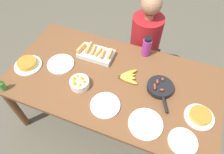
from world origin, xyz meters
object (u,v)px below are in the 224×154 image
Objects in this scene: skillet at (160,88)px; empty_plate_far_left at (105,105)px; empty_plate_near_front at (183,142)px; hot_sauce_bottle at (2,85)px; person_figure at (144,50)px; empty_plate_far_right at (61,64)px; melon_tray at (96,53)px; empty_plate_mid_edge at (146,124)px; banana_bunch at (127,77)px; fruit_bowl_mango at (79,83)px; frittata_plate_center at (200,116)px; frittata_plate_side at (28,64)px; water_bottle at (147,47)px.

skillet is 1.40× the size of empty_plate_far_left.
empty_plate_near_front is at bearing 8.80° from skillet.
person_figure is at bearing 50.48° from hot_sauce_bottle.
empty_plate_far_right is (-1.20, 0.33, -0.00)m from empty_plate_near_front.
melon_tray is 0.57m from empty_plate_far_left.
skillet is at bearing 85.76° from empty_plate_mid_edge.
hot_sauce_bottle reaches higher than empty_plate_mid_edge.
person_figure reaches higher than hot_sauce_bottle.
fruit_bowl_mango is (-0.36, -0.23, 0.02)m from banana_bunch.
frittata_plate_center is 1.36× the size of fruit_bowl_mango.
banana_bunch is 0.94m from frittata_plate_side.
empty_plate_near_front is at bearing -62.03° from person_figure.
frittata_plate_center reaches higher than empty_plate_far_left.
skillet is 1.35× the size of empty_plate_far_right.
skillet is at bearing 3.66° from empty_plate_far_right.
banana_bunch reaches higher than empty_plate_far_left.
banana_bunch is 0.56× the size of skillet.
hot_sauce_bottle is (-1.02, -0.86, -0.04)m from water_bottle.
fruit_bowl_mango is (0.02, -0.38, 0.01)m from melon_tray.
fruit_bowl_mango is (-0.28, 0.11, 0.03)m from empty_plate_far_left.
skillet is at bearing -3.28° from banana_bunch.
frittata_plate_center is 1.08× the size of empty_plate_near_front.
empty_plate_far_left is (0.85, -0.13, -0.02)m from frittata_plate_side.
empty_plate_far_left is (-0.64, 0.07, -0.00)m from empty_plate_near_front.
empty_plate_mid_edge is 0.76m from water_bottle.
frittata_plate_side reaches higher than empty_plate_near_front.
empty_plate_far_right is 1.21× the size of water_bottle.
hot_sauce_bottle reaches higher than skillet.
banana_bunch reaches higher than empty_plate_near_front.
frittata_plate_side is 1.20× the size of empty_plate_near_front.
hot_sauce_bottle is (-0.87, -0.17, 0.05)m from empty_plate_far_left.
empty_plate_near_front is 0.94m from fruit_bowl_mango.
banana_bunch is at bearing -117.92° from skillet.
skillet is 0.29× the size of person_figure.
fruit_bowl_mango is (-0.92, 0.18, 0.03)m from empty_plate_near_front.
frittata_plate_side is at bearing -146.72° from melon_tray.
hot_sauce_bottle is at bearing -152.06° from banana_bunch.
empty_plate_far_left and empty_plate_mid_edge have the same top height.
empty_plate_far_left is 0.96× the size of empty_plate_far_right.
frittata_plate_side is 1.51× the size of fruit_bowl_mango.
empty_plate_far_right is 0.96m from empty_plate_mid_edge.
person_figure is (0.36, 0.88, -0.27)m from fruit_bowl_mango.
frittata_plate_side is (-1.57, -0.04, 0.00)m from frittata_plate_center.
frittata_plate_side is at bearing 84.31° from hot_sauce_bottle.
water_bottle is (0.43, 0.59, 0.06)m from fruit_bowl_mango.
melon_tray is 1.38× the size of empty_plate_far_left.
person_figure reaches higher than empty_plate_near_front.
person_figure is at bearing 52.84° from melon_tray.
person_figure is at bearing 85.69° from empty_plate_far_left.
melon_tray is at bearing -127.16° from person_figure.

